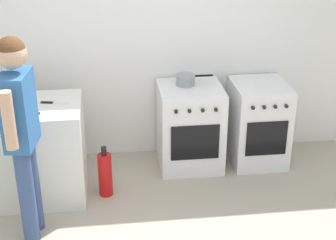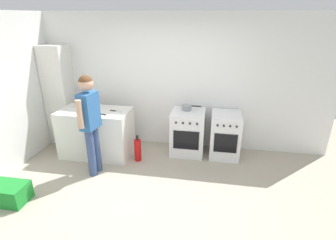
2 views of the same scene
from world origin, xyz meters
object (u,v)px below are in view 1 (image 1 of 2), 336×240
Objects in this scene: person at (20,123)px; oven_left at (190,127)px; oven_right at (258,123)px; knife_utility at (53,103)px; fire_extinguisher at (105,174)px; pot at (186,80)px; knife_carving at (23,112)px.

oven_left is at bearing 34.12° from person.
knife_utility reaches higher than oven_right.
fire_extinguisher is at bearing -16.46° from knife_utility.
person is (-1.43, -1.08, 0.12)m from pot.
knife_carving is 1.28× the size of knife_utility.
pot is 1.15× the size of knife_carving.
knife_utility reaches higher than fire_extinguisher.
oven_left is 0.71m from oven_right.
person reaches higher than oven_left.
person is at bearing -83.78° from knife_carving.
fire_extinguisher is (-0.87, -0.48, -0.21)m from oven_left.
knife_utility is at bearing -164.59° from oven_left.
pot is at bearing 173.84° from oven_right.
pot is 1.32m from knife_utility.
pot is 1.60m from knife_carving.
knife_utility is (0.24, 0.17, 0.00)m from knife_carving.
pot is at bearing 36.96° from person.
knife_carving reaches higher than oven_left.
knife_carving is at bearing -166.67° from oven_right.
oven_right is 3.38× the size of knife_utility.
fire_extinguisher is at bearing 4.39° from knife_carving.
oven_right is 2.08m from knife_utility.
fire_extinguisher is (-0.83, -0.56, -0.69)m from pot.
knife_carving is at bearing -175.61° from fire_extinguisher.
pot is at bearing 22.31° from knife_carving.
oven_right is 2.31× the size of pot.
pot reaches higher than knife_utility.
fire_extinguisher is (-1.58, -0.48, -0.21)m from oven_right.
person reaches higher than knife_utility.
oven_left is 1.68m from knife_carving.
knife_carving is at bearing -157.69° from pot.
oven_right is at bearing -6.16° from pot.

